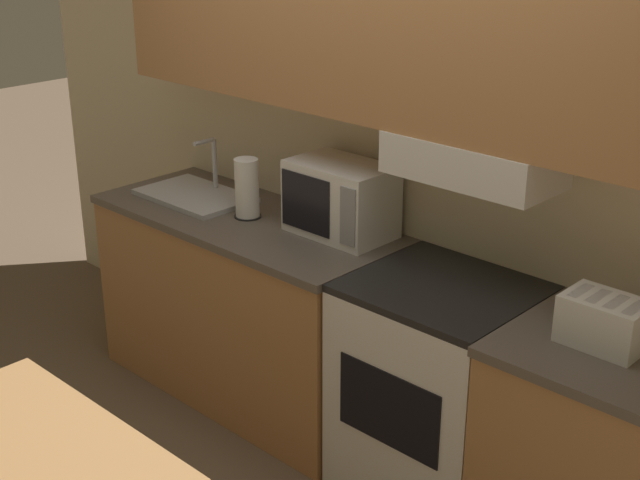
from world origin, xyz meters
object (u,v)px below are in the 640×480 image
(stove_range, at_px, (438,389))
(sink_basin, at_px, (195,194))
(microwave, at_px, (341,199))
(paper_towel_roll, at_px, (247,188))
(toaster, at_px, (604,321))

(stove_range, distance_m, sink_basin, 1.55)
(microwave, xyz_separation_m, paper_towel_roll, (-0.45, -0.14, -0.02))
(toaster, distance_m, sink_basin, 2.13)
(stove_range, xyz_separation_m, microwave, (-0.65, 0.13, 0.61))
(stove_range, distance_m, toaster, 0.85)
(microwave, height_order, paper_towel_roll, microwave)
(stove_range, height_order, toaster, toaster)
(stove_range, distance_m, paper_towel_roll, 1.25)
(toaster, bearing_deg, paper_towel_roll, 179.67)
(stove_range, relative_size, toaster, 3.23)
(microwave, bearing_deg, stove_range, -11.44)
(toaster, xyz_separation_m, sink_basin, (-2.13, 0.01, -0.07))
(paper_towel_roll, bearing_deg, sink_basin, -180.00)
(toaster, bearing_deg, stove_range, 178.59)
(microwave, height_order, toaster, microwave)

